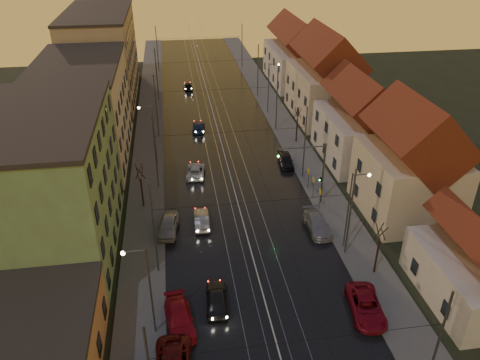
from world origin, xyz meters
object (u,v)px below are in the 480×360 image
street_lamp_1 (352,203)px  parked_right_0 (366,306)px  street_lamp_2 (151,129)px  driving_car_1 (202,219)px  driving_car_2 (196,171)px  parked_left_3 (168,225)px  driving_car_0 (217,298)px  street_lamp_0 (145,283)px  parked_right_1 (317,224)px  parked_right_2 (286,160)px  traffic_light_mast (315,166)px  driving_car_3 (199,127)px  driving_car_4 (188,86)px  street_lamp_3 (270,83)px  parked_left_2 (179,319)px

street_lamp_1 → parked_right_0: size_ratio=1.53×
street_lamp_2 → driving_car_1: bearing=-71.2°
driving_car_1 → driving_car_2: (0.11, 10.66, -0.05)m
parked_left_3 → driving_car_0: bearing=-63.3°
street_lamp_0 → parked_right_1: size_ratio=1.61×
parked_right_0 → parked_right_2: size_ratio=1.25×
traffic_light_mast → driving_car_2: size_ratio=1.59×
street_lamp_2 → driving_car_1: size_ratio=1.93×
street_lamp_1 → driving_car_0: street_lamp_1 is taller
driving_car_2 → parked_right_0: (11.73, -24.80, 0.10)m
driving_car_1 → driving_car_0: bearing=92.8°
driving_car_3 → driving_car_2: bearing=90.7°
parked_left_3 → parked_right_0: (15.20, -13.43, -0.05)m
parked_left_3 → driving_car_4: bearing=92.4°
street_lamp_1 → parked_left_3: 17.91m
parked_right_1 → parked_right_2: bearing=88.1°
street_lamp_2 → driving_car_0: street_lamp_2 is taller
parked_right_0 → parked_right_1: parked_right_0 is taller
street_lamp_3 → driving_car_3: size_ratio=1.91×
street_lamp_0 → parked_right_2: street_lamp_0 is taller
traffic_light_mast → parked_right_0: bearing=-91.4°
driving_car_3 → parked_right_2: parked_right_2 is taller
street_lamp_1 → driving_car_3: size_ratio=1.91×
traffic_light_mast → street_lamp_2: bearing=144.9°
driving_car_1 → driving_car_4: (0.93, 43.90, -0.06)m
parked_right_1 → traffic_light_mast: bearing=78.8°
driving_car_0 → driving_car_1: 11.55m
street_lamp_0 → parked_left_2: street_lamp_0 is taller
street_lamp_1 → driving_car_2: bearing=129.0°
street_lamp_1 → driving_car_1: size_ratio=1.93×
street_lamp_2 → parked_right_2: bearing=-9.3°
driving_car_4 → parked_right_2: bearing=105.0°
driving_car_0 → parked_left_3: parked_left_3 is taller
traffic_light_mast → driving_car_4: traffic_light_mast is taller
driving_car_4 → driving_car_0: bearing=86.1°
parked_right_2 → driving_car_3: bearing=133.6°
traffic_light_mast → parked_right_0: size_ratio=1.38×
driving_car_3 → parked_left_2: bearing=90.0°
driving_car_0 → driving_car_2: 22.21m
driving_car_3 → driving_car_4: 19.52m
driving_car_4 → parked_left_2: size_ratio=0.75×
street_lamp_1 → parked_right_1: size_ratio=1.61×
parked_right_0 → parked_left_2: bearing=-175.8°
driving_car_2 → street_lamp_2: bearing=-28.5°
street_lamp_3 → driving_car_2: (-13.24, -19.64, -4.26)m
street_lamp_1 → parked_left_2: 18.25m
driving_car_0 → parked_right_1: bearing=-136.8°
driving_car_1 → parked_left_2: (-2.73, -13.27, 0.03)m
driving_car_2 → parked_left_3: 11.89m
street_lamp_3 → parked_right_2: (-1.80, -18.68, -4.17)m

